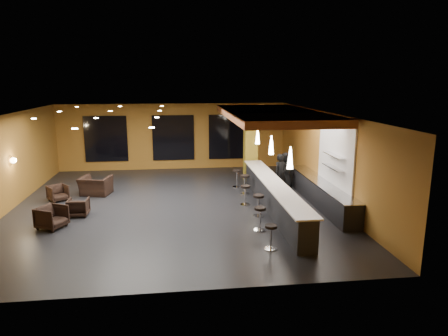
{
  "coord_description": "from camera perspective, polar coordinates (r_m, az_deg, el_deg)",
  "views": [
    {
      "loc": [
        0.13,
        -14.83,
        4.72
      ],
      "look_at": [
        2.0,
        0.5,
        1.3
      ],
      "focal_mm": 32.0,
      "sensor_mm": 36.0,
      "label": 1
    }
  ],
  "objects": [
    {
      "name": "prep_counter",
      "position": [
        15.95,
        13.6,
        -3.48
      ],
      "size": [
        0.7,
        6.0,
        0.86
      ],
      "primitive_type": "cube",
      "color": "black",
      "rests_on": "floor"
    },
    {
      "name": "window_center",
      "position": [
        21.49,
        -7.25,
        4.31
      ],
      "size": [
        2.2,
        0.06,
        2.4
      ],
      "primitive_type": "cube",
      "color": "black",
      "rests_on": "wall_back"
    },
    {
      "name": "bar_stool_5",
      "position": [
        17.81,
        1.88,
        -1.16
      ],
      "size": [
        0.41,
        0.41,
        0.81
      ],
      "rotation": [
        0.0,
        0.0,
        -0.04
      ],
      "color": "silver",
      "rests_on": "floor"
    },
    {
      "name": "armchair_c",
      "position": [
        17.22,
        -22.64,
        -3.31
      ],
      "size": [
        0.96,
        0.96,
        0.63
      ],
      "primitive_type": "imported",
      "rotation": [
        0.0,
        0.0,
        0.64
      ],
      "color": "black",
      "rests_on": "floor"
    },
    {
      "name": "wall_back",
      "position": [
        21.59,
        -7.25,
        4.48
      ],
      "size": [
        12.0,
        0.1,
        3.5
      ],
      "primitive_type": "cube",
      "color": "#986422",
      "rests_on": "floor"
    },
    {
      "name": "armchair_a",
      "position": [
        14.18,
        -23.39,
        -6.46
      ],
      "size": [
        1.07,
        1.06,
        0.73
      ],
      "primitive_type": "imported",
      "rotation": [
        0.0,
        0.0,
        1.1
      ],
      "color": "black",
      "rests_on": "floor"
    },
    {
      "name": "window_right",
      "position": [
        21.68,
        0.73,
        4.48
      ],
      "size": [
        2.2,
        0.06,
        2.4
      ],
      "primitive_type": "cube",
      "color": "black",
      "rests_on": "wall_back"
    },
    {
      "name": "pendant_0",
      "position": [
        12.57,
        9.44,
        1.44
      ],
      "size": [
        0.2,
        0.2,
        0.7
      ],
      "primitive_type": "cone",
      "color": "white",
      "rests_on": "wood_soffit"
    },
    {
      "name": "armchair_d",
      "position": [
        17.55,
        -17.87,
        -2.42
      ],
      "size": [
        1.4,
        1.29,
        0.77
      ],
      "primitive_type": "imported",
      "rotation": [
        0.0,
        0.0,
        2.9
      ],
      "color": "black",
      "rests_on": "floor"
    },
    {
      "name": "column",
      "position": [
        19.0,
        3.82,
        3.47
      ],
      "size": [
        0.6,
        0.6,
        3.5
      ],
      "primitive_type": "cube",
      "color": "olive",
      "rests_on": "floor"
    },
    {
      "name": "floor",
      "position": [
        15.58,
        -7.13,
        -5.44
      ],
      "size": [
        12.0,
        13.0,
        0.1
      ],
      "primitive_type": "cube",
      "color": "black",
      "rests_on": "ground"
    },
    {
      "name": "ceiling",
      "position": [
        14.88,
        -7.5,
        7.87
      ],
      "size": [
        12.0,
        13.0,
        0.1
      ],
      "primitive_type": "cube",
      "color": "black"
    },
    {
      "name": "wall_left",
      "position": [
        16.34,
        -29.03,
        0.43
      ],
      "size": [
        0.1,
        13.0,
        3.5
      ],
      "primitive_type": "cube",
      "color": "#986422",
      "rests_on": "floor"
    },
    {
      "name": "armchair_b",
      "position": [
        15.09,
        -20.08,
        -5.27
      ],
      "size": [
        0.68,
        0.7,
        0.63
      ],
      "primitive_type": "imported",
      "rotation": [
        0.0,
        0.0,
        3.13
      ],
      "color": "black",
      "rests_on": "floor"
    },
    {
      "name": "bar_stool_3",
      "position": [
        15.34,
        3.07,
        -3.53
      ],
      "size": [
        0.39,
        0.39,
        0.77
      ],
      "rotation": [
        0.0,
        0.0,
        -0.17
      ],
      "color": "silver",
      "rests_on": "floor"
    },
    {
      "name": "wood_soffit",
      "position": [
        16.36,
        6.82,
        7.63
      ],
      "size": [
        3.6,
        8.0,
        0.28
      ],
      "primitive_type": "cube",
      "color": "#AE5D33",
      "rests_on": "ceiling"
    },
    {
      "name": "staff_c",
      "position": [
        17.72,
        8.88,
        -0.39
      ],
      "size": [
        0.81,
        0.54,
        1.63
      ],
      "primitive_type": "imported",
      "rotation": [
        0.0,
        0.0,
        0.02
      ],
      "color": "black",
      "rests_on": "floor"
    },
    {
      "name": "wall_sconce",
      "position": [
        16.73,
        -27.89,
        0.97
      ],
      "size": [
        0.22,
        0.22,
        0.22
      ],
      "primitive_type": "sphere",
      "color": "#FFE5B2",
      "rests_on": "wall_left"
    },
    {
      "name": "wall_front",
      "position": [
        8.8,
        -7.46,
        -7.36
      ],
      "size": [
        12.0,
        0.1,
        3.5
      ],
      "primitive_type": "cube",
      "color": "#986422",
      "rests_on": "floor"
    },
    {
      "name": "bar_counter",
      "position": [
        14.88,
        7.04,
        -4.08
      ],
      "size": [
        0.6,
        8.0,
        1.0
      ],
      "primitive_type": "cube",
      "color": "black",
      "rests_on": "floor"
    },
    {
      "name": "bar_stool_1",
      "position": [
        12.83,
        5.18,
        -6.79
      ],
      "size": [
        0.39,
        0.39,
        0.78
      ],
      "rotation": [
        0.0,
        0.0,
        -0.04
      ],
      "color": "silver",
      "rests_on": "floor"
    },
    {
      "name": "wall_shelf_lower",
      "position": [
        15.1,
        15.35,
        0.1
      ],
      "size": [
        0.3,
        1.5,
        0.03
      ],
      "primitive_type": "cube",
      "color": "silver",
      "rests_on": "wall_right"
    },
    {
      "name": "bar_top",
      "position": [
        14.74,
        7.09,
        -2.13
      ],
      "size": [
        0.78,
        8.1,
        0.05
      ],
      "primitive_type": "cube",
      "color": "white",
      "rests_on": "bar_counter"
    },
    {
      "name": "wall_shelf_upper",
      "position": [
        15.01,
        15.45,
        1.78
      ],
      "size": [
        0.3,
        1.5,
        0.03
      ],
      "primitive_type": "cube",
      "color": "silver",
      "rests_on": "wall_right"
    },
    {
      "name": "pendant_2",
      "position": [
        17.36,
        4.83,
        4.59
      ],
      "size": [
        0.2,
        0.2,
        0.7
      ],
      "primitive_type": "cone",
      "color": "white",
      "rests_on": "wood_soffit"
    },
    {
      "name": "prep_top",
      "position": [
        15.83,
        13.69,
        -1.9
      ],
      "size": [
        0.72,
        6.0,
        0.03
      ],
      "primitive_type": "cube",
      "color": "silver",
      "rests_on": "prep_counter"
    },
    {
      "name": "pendant_1",
      "position": [
        14.95,
        6.77,
        3.27
      ],
      "size": [
        0.2,
        0.2,
        0.7
      ],
      "primitive_type": "cone",
      "color": "white",
      "rests_on": "wood_soffit"
    },
    {
      "name": "bar_stool_0",
      "position": [
        11.5,
        6.72,
        -9.33
      ],
      "size": [
        0.37,
        0.37,
        0.72
      ],
      "rotation": [
        0.0,
        0.0,
        -0.17
      ],
      "color": "silver",
      "rests_on": "floor"
    },
    {
      "name": "wall_right",
      "position": [
        16.24,
        14.55,
        1.54
      ],
      "size": [
        0.1,
        13.0,
        3.5
      ],
      "primitive_type": "cube",
      "color": "#986422",
      "rests_on": "floor"
    },
    {
      "name": "tile_backsplash",
      "position": [
        15.26,
        15.65,
        1.75
      ],
      "size": [
        0.06,
        3.2,
        2.4
      ],
      "primitive_type": "cube",
      "color": "white",
      "rests_on": "wall_right"
    },
    {
      "name": "window_left",
      "position": [
        21.79,
        -16.51,
        4.01
      ],
      "size": [
        2.2,
        0.06,
        2.4
      ],
      "primitive_type": "cube",
      "color": "black",
      "rests_on": "wall_back"
    },
    {
      "name": "bar_stool_2",
      "position": [
        14.12,
        4.95,
        -4.95
      ],
      "size": [
        0.4,
        0.4,
        0.78
      ],
      "rotation": [
        0.0,
        0.0,
        -0.01
      ],
      "color": "silver",
      "rests_on": "floor"
    },
    {
      "name": "staff_b",
      "position": [
        18.14,
        8.7,
        -0.28
      ],
      "size": [
        0.74,
        0.58,
        1.51
      ],
      "primitive_type": "imported",
      "rotation": [
        0.0,
        0.0,
        -0.01
      ],
      "color": "black",
      "rests_on": "floor"
    },
    {
      "name": "staff_a",
      "position": [
        17.15,
        8.07,
        -0.75
      ],
      "size": [
        0.7,
        0.57,
        1.66
      ],
      "primitive_type": "imported",
      "rotation": [
        0.0,
        0.0,
        0.32
      ],
      "color": "black",
      "rests_on": "floor"
    },
    {
      "name": "bar_stool_4",
      "position": [
        16.79,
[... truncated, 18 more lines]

